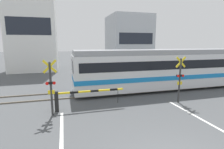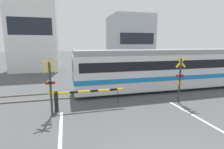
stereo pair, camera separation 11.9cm
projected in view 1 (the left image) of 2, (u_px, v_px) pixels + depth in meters
rail_track_near at (110, 95)px, 12.39m from camera, size 50.00×0.10×0.08m
rail_track_far at (105, 90)px, 13.75m from camera, size 50.00×0.10×0.08m
commuter_train at (173, 68)px, 14.24m from camera, size 16.12×2.80×3.16m
crossing_barrier_near at (75, 96)px, 9.61m from camera, size 3.86×0.20×1.11m
crossing_barrier_far at (125, 74)px, 16.58m from camera, size 3.86×0.20×1.11m
crossing_signal_left at (51, 85)px, 8.68m from camera, size 0.68×0.15×2.87m
crossing_signal_right at (180, 78)px, 10.64m from camera, size 0.68×0.15×2.87m
pedestrian at (81, 69)px, 17.79m from camera, size 0.38×0.24×1.81m
building_left_of_street at (34, 32)px, 23.67m from camera, size 5.88×6.44×10.26m
building_right_of_street at (128, 42)px, 27.49m from camera, size 5.99×6.44×7.82m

